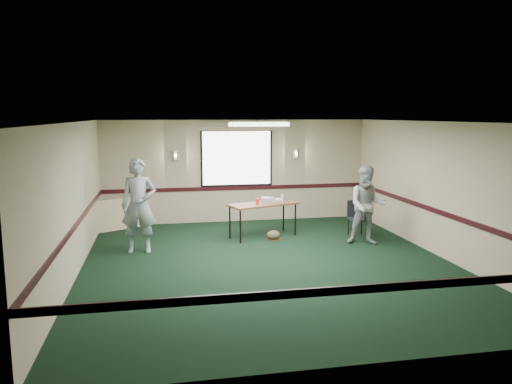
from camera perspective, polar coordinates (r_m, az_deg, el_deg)
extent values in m
plane|color=black|center=(9.66, 1.48, -8.23)|extent=(8.00, 8.00, 0.00)
plane|color=tan|center=(13.25, -2.23, 2.40)|extent=(7.00, 0.00, 7.00)
plane|color=tan|center=(5.60, 10.46, -6.69)|extent=(7.00, 0.00, 7.00)
plane|color=tan|center=(9.26, -20.15, -0.93)|extent=(0.00, 8.00, 8.00)
plane|color=tan|center=(10.66, 20.21, 0.29)|extent=(0.00, 8.00, 8.00)
plane|color=beige|center=(9.23, 1.55, 8.01)|extent=(8.00, 8.00, 0.00)
cube|color=black|center=(13.29, -2.20, 0.47)|extent=(7.00, 0.03, 0.10)
cube|color=black|center=(5.75, 10.28, -10.98)|extent=(7.00, 0.03, 0.10)
cube|color=black|center=(9.34, -19.92, -3.65)|extent=(0.03, 8.00, 0.10)
cube|color=black|center=(10.73, 20.02, -2.09)|extent=(0.03, 8.00, 0.10)
cube|color=black|center=(13.19, -2.22, 3.90)|extent=(1.90, 0.01, 1.50)
cube|color=white|center=(13.18, -2.22, 3.90)|extent=(1.80, 0.02, 1.40)
cube|color=tan|center=(13.14, -2.24, 7.25)|extent=(2.05, 0.08, 0.10)
cylinder|color=silver|center=(13.00, -9.20, 4.17)|extent=(0.16, 0.16, 0.25)
cylinder|color=silver|center=(13.48, 4.56, 4.42)|extent=(0.16, 0.16, 0.25)
cube|color=white|center=(10.21, 0.32, 7.75)|extent=(1.20, 0.32, 0.08)
cube|color=brown|center=(11.56, 0.81, -1.40)|extent=(1.72, 1.13, 0.04)
cylinder|color=black|center=(11.07, -1.80, -3.98)|extent=(0.04, 0.04, 0.76)
cylinder|color=black|center=(11.82, 4.51, -3.18)|extent=(0.04, 0.04, 0.76)
cylinder|color=black|center=(11.51, -3.01, -3.48)|extent=(0.04, 0.04, 0.76)
cylinder|color=black|center=(12.23, 3.16, -2.75)|extent=(0.04, 0.04, 0.76)
cube|color=#95949C|center=(11.73, 1.38, -0.89)|extent=(0.33, 0.29, 0.10)
cube|color=white|center=(11.88, 2.53, -0.90)|extent=(0.26, 0.25, 0.05)
cylinder|color=red|center=(11.43, 0.16, -1.08)|extent=(0.08, 0.08, 0.13)
cylinder|color=#85B8D9|center=(11.68, 3.03, -0.72)|extent=(0.06, 0.06, 0.19)
ellipsoid|color=#453C27|center=(11.44, 2.00, -4.95)|extent=(0.35, 0.29, 0.22)
torus|color=#B63716|center=(11.53, 2.08, -5.35)|extent=(0.40, 0.40, 0.02)
cube|color=tan|center=(12.88, -14.97, -2.42)|extent=(1.41, 0.94, 0.77)
cube|color=black|center=(11.97, 11.64, -3.06)|extent=(0.43, 0.43, 0.05)
cube|color=black|center=(12.10, 11.25, -1.84)|extent=(0.41, 0.08, 0.40)
cylinder|color=black|center=(11.79, 11.25, -4.29)|extent=(0.03, 0.03, 0.38)
cylinder|color=black|center=(11.95, 12.71, -4.17)|extent=(0.03, 0.03, 0.38)
cylinder|color=black|center=(12.09, 10.53, -3.95)|extent=(0.03, 0.03, 0.38)
cylinder|color=black|center=(12.24, 11.96, -3.84)|extent=(0.03, 0.03, 0.38)
imported|color=#436294|center=(10.55, -13.25, -1.52)|extent=(0.75, 0.53, 1.96)
imported|color=#7B9EBF|center=(11.20, 12.60, -1.49)|extent=(0.99, 0.87, 1.73)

